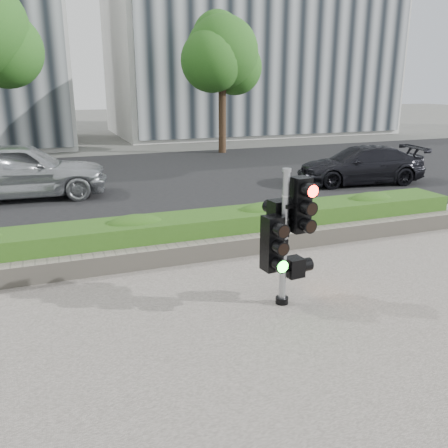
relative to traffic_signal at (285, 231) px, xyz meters
name	(u,v)px	position (x,y,z in m)	size (l,w,h in m)	color
ground	(246,301)	(-0.47, 0.28, -1.17)	(120.00, 120.00, 0.00)	#51514C
sidewalk	(340,396)	(-0.47, -2.22, -1.15)	(16.00, 11.00, 0.03)	#9E9389
road	(130,181)	(-0.47, 10.28, -1.16)	(60.00, 13.00, 0.02)	black
curb	(187,238)	(-0.47, 3.43, -1.11)	(60.00, 0.25, 0.12)	gray
stone_wall	(206,250)	(-0.47, 2.18, -0.97)	(12.00, 0.32, 0.34)	gray
hedge	(195,232)	(-0.47, 2.83, -0.80)	(12.00, 1.00, 0.68)	#58922C
building_right	(249,41)	(10.53, 25.28, 4.83)	(18.00, 10.00, 12.00)	#B7B7B2
tree_right	(222,55)	(5.01, 15.83, 3.32)	(4.10, 3.58, 6.53)	black
traffic_signal	(285,231)	(0.00, 0.00, 0.00)	(0.73, 0.56, 2.05)	black
car_silver	(20,170)	(-3.82, 8.84, -0.33)	(1.94, 4.81, 1.64)	#A8ACB0
car_dark	(360,165)	(6.65, 7.16, -0.53)	(1.72, 4.23, 1.23)	black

